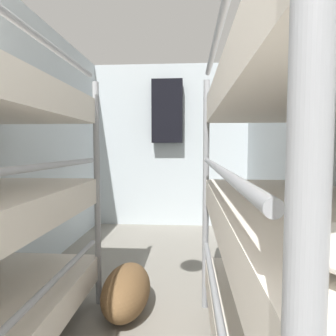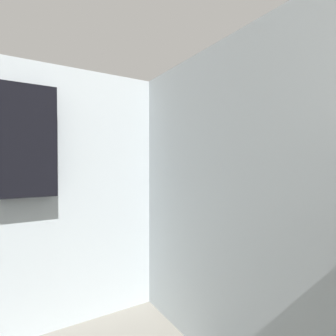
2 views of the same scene
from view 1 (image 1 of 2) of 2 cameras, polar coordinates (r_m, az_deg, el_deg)
The scene contains 5 objects.
wall_right at distance 2.26m, azimuth 27.05°, elevation 4.19°, with size 0.06×4.81×2.38m.
wall_back at distance 4.46m, azimuth 0.50°, elevation 4.26°, with size 2.37×0.06×2.38m.
bunk_stack_right_near at distance 1.30m, azimuth 26.10°, elevation -9.99°, with size 0.75×1.86×1.67m.
duffel_bag at distance 2.28m, azimuth -7.92°, elevation -22.14°, with size 0.33×0.62×0.33m.
hanging_coat at distance 4.35m, azimuth -0.16°, elevation 10.75°, with size 0.44×0.12×0.90m.
Camera 1 is at (0.27, 0.26, 1.16)m, focal length 32.00 mm.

